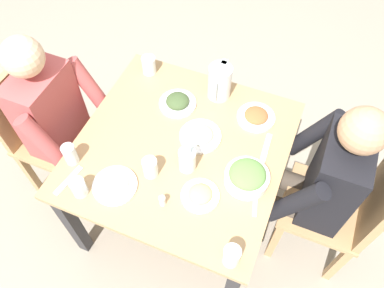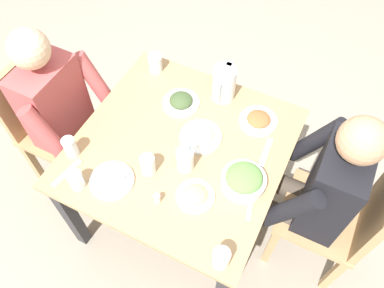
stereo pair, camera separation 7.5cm
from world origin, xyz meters
name	(u,v)px [view 1 (the left image)]	position (x,y,z in m)	size (l,w,h in m)	color
ground_plane	(184,208)	(0.00, 0.00, 0.00)	(8.00, 8.00, 0.00)	gray
dining_table	(181,158)	(0.00, 0.00, 0.60)	(0.99, 0.99, 0.70)	tan
chair_near	(43,129)	(0.06, -0.83, 0.49)	(0.40, 0.40, 0.87)	tan
chair_far	(344,208)	(-0.10, 0.83, 0.49)	(0.40, 0.40, 0.87)	tan
diner_near	(67,124)	(0.06, -0.62, 0.64)	(0.48, 0.53, 1.17)	#B24C4C
diner_far	(310,179)	(-0.10, 0.62, 0.64)	(0.48, 0.53, 1.17)	black
water_pitcher	(220,82)	(-0.38, 0.05, 0.80)	(0.16, 0.12, 0.19)	silver
salad_bowl	(247,176)	(0.06, 0.35, 0.74)	(0.20, 0.20, 0.09)	white
plate_yoghurt	(115,185)	(0.31, -0.19, 0.72)	(0.20, 0.20, 0.04)	white
plate_beans	(200,135)	(-0.09, 0.07, 0.71)	(0.21, 0.21, 0.04)	white
plate_fries	(200,195)	(0.21, 0.19, 0.72)	(0.17, 0.17, 0.04)	white
plate_dolmas	(178,102)	(-0.24, -0.12, 0.72)	(0.19, 0.19, 0.06)	white
plate_rice_curry	(256,116)	(-0.30, 0.28, 0.72)	(0.19, 0.19, 0.04)	white
water_glass_far_right	(150,167)	(0.19, -0.07, 0.75)	(0.07, 0.07, 0.10)	silver
water_glass_near_right	(149,65)	(-0.39, -0.36, 0.75)	(0.08, 0.08, 0.10)	silver
water_glass_center	(79,187)	(0.40, -0.31, 0.75)	(0.07, 0.07, 0.09)	silver
water_glass_by_pitcher	(232,256)	(0.43, 0.40, 0.75)	(0.07, 0.07, 0.10)	silver
water_glass_far_left	(70,154)	(0.27, -0.44, 0.75)	(0.06, 0.06, 0.11)	silver
oil_carafe	(187,160)	(0.09, 0.07, 0.76)	(0.08, 0.08, 0.16)	silver
salt_shaker	(162,201)	(0.31, 0.05, 0.73)	(0.03, 0.03, 0.05)	white
fork_near	(266,148)	(-0.14, 0.38, 0.70)	(0.17, 0.03, 0.01)	silver
knife_near	(255,197)	(0.13, 0.41, 0.70)	(0.18, 0.02, 0.01)	silver
fork_far	(68,181)	(0.37, -0.40, 0.70)	(0.17, 0.03, 0.01)	silver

